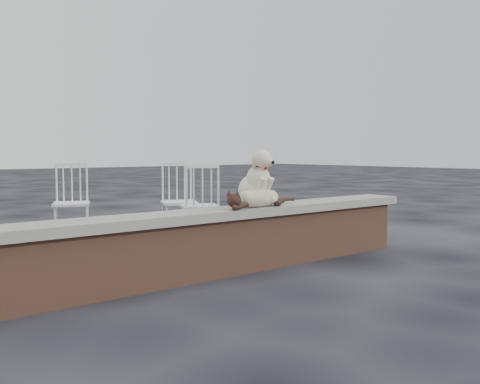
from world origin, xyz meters
TOP-DOWN VIEW (x-y plane):
  - ground at (0.00, 0.00)m, footprint 60.00×60.00m
  - brick_wall at (0.00, 0.00)m, footprint 6.00×0.30m
  - capstone at (0.00, 0.00)m, footprint 6.20×0.40m
  - dog at (1.20, 0.06)m, footprint 0.38×0.48m
  - cat at (1.12, -0.09)m, footprint 1.09×0.32m
  - chair_d at (1.52, 1.86)m, footprint 0.74×0.74m
  - chair_c at (1.45, 1.31)m, footprint 0.74×0.74m
  - chair_b at (0.42, 2.55)m, footprint 0.74×0.74m

SIDE VIEW (x-z plane):
  - ground at x=0.00m, z-range 0.00..0.00m
  - brick_wall at x=0.00m, z-range 0.00..0.50m
  - chair_d at x=1.52m, z-range 0.00..0.94m
  - chair_c at x=1.45m, z-range 0.00..0.94m
  - chair_b at x=0.42m, z-range 0.00..0.94m
  - capstone at x=0.00m, z-range 0.50..0.58m
  - cat at x=1.12m, z-range 0.58..0.76m
  - dog at x=1.20m, z-range 0.58..1.11m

